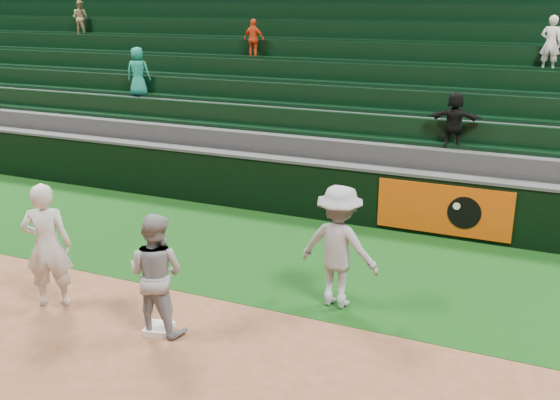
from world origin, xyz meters
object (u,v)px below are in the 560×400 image
(first_base, at_px, (159,329))
(first_baseman, at_px, (47,246))
(baserunner, at_px, (156,274))
(base_coach, at_px, (339,247))

(first_base, xyz_separation_m, first_baseman, (-1.97, 0.05, 0.94))
(first_baseman, bearing_deg, baserunner, 151.45)
(first_base, xyz_separation_m, baserunner, (-0.01, 0.03, 0.84))
(first_base, bearing_deg, baserunner, 104.70)
(baserunner, bearing_deg, base_coach, -140.27)
(base_coach, bearing_deg, baserunner, 45.64)
(first_base, relative_size, first_baseman, 0.19)
(first_baseman, distance_m, base_coach, 4.40)
(first_baseman, xyz_separation_m, baserunner, (1.96, -0.02, -0.10))
(first_base, height_order, baserunner, baserunner)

